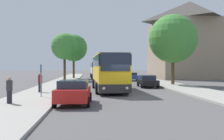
# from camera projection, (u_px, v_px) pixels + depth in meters

# --- Properties ---
(ground_plane) EXTENTS (300.00, 300.00, 0.00)m
(ground_plane) POSITION_uv_depth(u_px,v_px,m) (126.00, 96.00, 20.96)
(ground_plane) COLOR #565454
(ground_plane) RESTS_ON ground
(sidewalk_left) EXTENTS (4.00, 120.00, 0.15)m
(sidewalk_left) POSITION_uv_depth(u_px,v_px,m) (37.00, 96.00, 20.38)
(sidewalk_left) COLOR #A39E93
(sidewalk_left) RESTS_ON ground_plane
(sidewalk_right) EXTENTS (4.00, 120.00, 0.15)m
(sidewalk_right) POSITION_uv_depth(u_px,v_px,m) (210.00, 94.00, 21.53)
(sidewalk_right) COLOR #A39E93
(sidewalk_right) RESTS_ON ground_plane
(building_right_background) EXTENTS (14.68, 14.57, 15.88)m
(building_right_background) POSITION_uv_depth(u_px,v_px,m) (190.00, 40.00, 54.21)
(building_right_background) COLOR gray
(building_right_background) RESTS_ON ground_plane
(bus_front) EXTENTS (3.13, 10.84, 3.47)m
(bus_front) POSITION_uv_depth(u_px,v_px,m) (108.00, 72.00, 25.56)
(bus_front) COLOR #2D2D2D
(bus_front) RESTS_ON ground_plane
(bus_middle) EXTENTS (2.92, 10.87, 3.50)m
(bus_middle) POSITION_uv_depth(u_px,v_px,m) (103.00, 70.00, 39.29)
(bus_middle) COLOR silver
(bus_middle) RESTS_ON ground_plane
(bus_rear) EXTENTS (3.11, 11.61, 3.29)m
(bus_rear) POSITION_uv_depth(u_px,v_px,m) (98.00, 70.00, 53.81)
(bus_rear) COLOR #2D519E
(bus_rear) RESTS_ON ground_plane
(parked_car_left_curb) EXTENTS (2.26, 4.24, 1.51)m
(parked_car_left_curb) POSITION_uv_depth(u_px,v_px,m) (74.00, 92.00, 16.23)
(parked_car_left_curb) COLOR red
(parked_car_left_curb) RESTS_ON ground_plane
(parked_car_right_near) EXTENTS (2.08, 4.50, 1.38)m
(parked_car_right_near) POSITION_uv_depth(u_px,v_px,m) (147.00, 81.00, 29.94)
(parked_car_right_near) COLOR black
(parked_car_right_near) RESTS_ON ground_plane
(parked_car_right_far) EXTENTS (2.28, 4.22, 1.38)m
(parked_car_right_far) POSITION_uv_depth(u_px,v_px,m) (132.00, 76.00, 43.55)
(parked_car_right_far) COLOR #233D9E
(parked_car_right_far) RESTS_ON ground_plane
(bus_stop_sign) EXTENTS (0.08, 0.45, 2.39)m
(bus_stop_sign) POSITION_uv_depth(u_px,v_px,m) (41.00, 76.00, 19.07)
(bus_stop_sign) COLOR gray
(bus_stop_sign) RESTS_ON sidewalk_left
(pedestrian_waiting_near) EXTENTS (0.36, 0.36, 1.60)m
(pedestrian_waiting_near) POSITION_uv_depth(u_px,v_px,m) (9.00, 90.00, 15.62)
(pedestrian_waiting_near) COLOR #23232D
(pedestrian_waiting_near) RESTS_ON sidewalk_left
(pedestrian_waiting_far) EXTENTS (0.36, 0.36, 1.71)m
(pedestrian_waiting_far) POSITION_uv_depth(u_px,v_px,m) (40.00, 82.00, 22.57)
(pedestrian_waiting_far) COLOR #23232D
(pedestrian_waiting_far) RESTS_ON sidewalk_left
(tree_left_near) EXTENTS (5.27, 5.27, 8.49)m
(tree_left_near) POSITION_uv_depth(u_px,v_px,m) (74.00, 48.00, 50.82)
(tree_left_near) COLOR #47331E
(tree_left_near) RESTS_ON sidewalk_left
(tree_left_far) EXTENTS (4.47, 4.47, 7.87)m
(tree_left_far) POSITION_uv_depth(u_px,v_px,m) (65.00, 46.00, 44.00)
(tree_left_far) COLOR #47331E
(tree_left_far) RESTS_ON sidewalk_left
(tree_right_near) EXTENTS (6.03, 6.03, 8.70)m
(tree_right_near) POSITION_uv_depth(u_px,v_px,m) (173.00, 39.00, 32.59)
(tree_right_near) COLOR #513D23
(tree_right_near) RESTS_ON sidewalk_right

